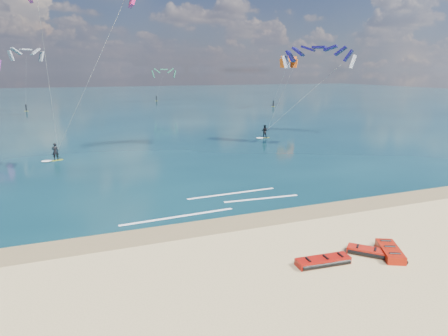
# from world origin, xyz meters

# --- Properties ---
(ground) EXTENTS (320.00, 320.00, 0.00)m
(ground) POSITION_xyz_m (0.00, 40.00, 0.00)
(ground) COLOR tan
(ground) RESTS_ON ground
(wet_sand_strip) EXTENTS (320.00, 2.40, 0.01)m
(wet_sand_strip) POSITION_xyz_m (0.00, 3.00, 0.00)
(wet_sand_strip) COLOR brown
(wet_sand_strip) RESTS_ON ground
(sea) EXTENTS (320.00, 200.00, 0.04)m
(sea) POSITION_xyz_m (0.00, 104.00, 0.02)
(sea) COLOR #08262F
(sea) RESTS_ON ground
(packed_kite_left) EXTENTS (2.78, 1.24, 0.38)m
(packed_kite_left) POSITION_xyz_m (0.99, -3.13, 0.00)
(packed_kite_left) COLOR #A61008
(packed_kite_left) RESTS_ON ground
(packed_kite_mid) EXTENTS (2.40, 2.45, 0.35)m
(packed_kite_mid) POSITION_xyz_m (3.71, -3.20, 0.00)
(packed_kite_mid) COLOR red
(packed_kite_mid) RESTS_ON ground
(packed_kite_right) EXTENTS (2.15, 2.68, 0.44)m
(packed_kite_right) POSITION_xyz_m (4.50, -3.50, 0.00)
(packed_kite_right) COLOR #B71907
(packed_kite_right) RESTS_ON ground
(kitesurfer_main) EXTENTS (10.30, 8.58, 17.37)m
(kitesurfer_main) POSITION_xyz_m (-8.99, 20.39, 8.80)
(kitesurfer_main) COLOR #C1E21A
(kitesurfer_main) RESTS_ON sea
(kitesurfer_far) EXTENTS (10.75, 9.08, 12.76)m
(kitesurfer_far) POSITION_xyz_m (16.34, 25.88, 6.54)
(kitesurfer_far) COLOR gold
(kitesurfer_far) RESTS_ON sea
(shoreline_foam) EXTENTS (12.35, 3.65, 0.01)m
(shoreline_foam) POSITION_xyz_m (-0.20, 6.45, 0.04)
(shoreline_foam) COLOR white
(shoreline_foam) RESTS_ON ground
(distant_kites) EXTENTS (90.19, 39.83, 14.26)m
(distant_kites) POSITION_xyz_m (-9.17, 78.94, 5.87)
(distant_kites) COLOR #DF5413
(distant_kites) RESTS_ON ground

